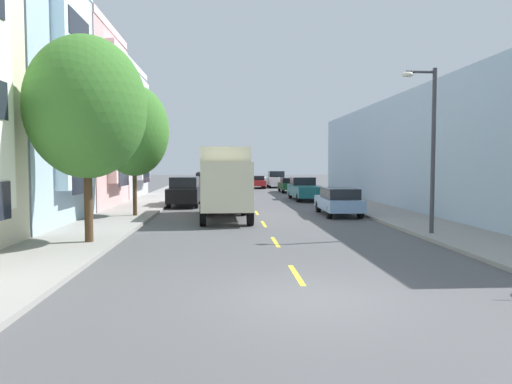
# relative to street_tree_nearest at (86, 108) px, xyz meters

# --- Properties ---
(ground_plane) EXTENTS (160.00, 160.00, 0.00)m
(ground_plane) POSITION_rel_street_tree_nearest_xyz_m (6.40, 23.35, -4.66)
(ground_plane) COLOR #4C4C4F
(sidewalk_left) EXTENTS (3.20, 120.00, 0.14)m
(sidewalk_left) POSITION_rel_street_tree_nearest_xyz_m (-0.70, 21.35, -4.59)
(sidewalk_left) COLOR gray
(sidewalk_left) RESTS_ON ground_plane
(sidewalk_right) EXTENTS (3.20, 120.00, 0.14)m
(sidewalk_right) POSITION_rel_street_tree_nearest_xyz_m (13.50, 21.35, -4.59)
(sidewalk_right) COLOR gray
(sidewalk_right) RESTS_ON ground_plane
(lane_centerline_dashes) EXTENTS (0.14, 47.20, 0.01)m
(lane_centerline_dashes) POSITION_rel_street_tree_nearest_xyz_m (6.40, 17.85, -4.66)
(lane_centerline_dashes) COLOR yellow
(lane_centerline_dashes) RESTS_ON ground_plane
(townhouse_third_rose) EXTENTS (11.27, 8.40, 11.26)m
(townhouse_third_rose) POSITION_rel_street_tree_nearest_xyz_m (-7.53, 13.88, 0.77)
(townhouse_third_rose) COLOR #CC9E9E
(townhouse_third_rose) RESTS_ON ground_plane
(townhouse_fourth_dove_grey) EXTENTS (12.21, 8.40, 10.55)m
(townhouse_fourth_dove_grey) POSITION_rel_street_tree_nearest_xyz_m (-8.00, 22.48, 0.41)
(townhouse_fourth_dove_grey) COLOR #A8A8AD
(townhouse_fourth_dove_grey) RESTS_ON ground_plane
(apartment_block_opposite) EXTENTS (10.00, 36.00, 7.02)m
(apartment_block_opposite) POSITION_rel_street_tree_nearest_xyz_m (20.10, 13.35, -1.15)
(apartment_block_opposite) COLOR #9EB7CC
(apartment_block_opposite) RESTS_ON ground_plane
(street_tree_nearest) EXTENTS (3.98, 3.98, 6.91)m
(street_tree_nearest) POSITION_rel_street_tree_nearest_xyz_m (0.00, 0.00, 0.00)
(street_tree_nearest) COLOR #47331E
(street_tree_nearest) RESTS_ON sidewalk_left
(street_tree_second) EXTENTS (3.54, 3.54, 6.66)m
(street_tree_second) POSITION_rel_street_tree_nearest_xyz_m (-0.00, 8.23, -0.19)
(street_tree_second) COLOR #47331E
(street_tree_second) RESTS_ON sidewalk_left
(street_lamp) EXTENTS (1.35, 0.28, 6.23)m
(street_lamp) POSITION_rel_street_tree_nearest_xyz_m (12.34, 1.21, -0.88)
(street_lamp) COLOR #38383D
(street_lamp) RESTS_ON sidewalk_right
(delivery_box_truck) EXTENTS (2.61, 7.51, 3.60)m
(delivery_box_truck) POSITION_rel_street_tree_nearest_xyz_m (4.59, 7.98, -2.66)
(delivery_box_truck) COLOR beige
(delivery_box_truck) RESTS_ON ground_plane
(parked_wagon_sky) EXTENTS (1.93, 4.74, 1.50)m
(parked_wagon_sky) POSITION_rel_street_tree_nearest_xyz_m (10.73, 8.80, -3.86)
(parked_wagon_sky) COLOR #7A9EC6
(parked_wagon_sky) RESTS_ON ground_plane
(parked_pickup_teal) EXTENTS (2.13, 5.35, 1.73)m
(parked_pickup_teal) POSITION_rel_street_tree_nearest_xyz_m (10.74, 19.56, -3.83)
(parked_pickup_teal) COLOR #195B60
(parked_pickup_teal) RESTS_ON ground_plane
(parked_suv_black) EXTENTS (2.03, 4.83, 1.93)m
(parked_suv_black) POSITION_rel_street_tree_nearest_xyz_m (1.98, 14.96, -3.68)
(parked_suv_black) COLOR black
(parked_suv_black) RESTS_ON ground_plane
(parked_suv_white) EXTENTS (2.02, 4.83, 1.93)m
(parked_suv_white) POSITION_rel_street_tree_nearest_xyz_m (10.60, 39.07, -3.68)
(parked_suv_white) COLOR silver
(parked_suv_white) RESTS_ON ground_plane
(parked_sedan_forest) EXTENTS (1.82, 4.51, 1.43)m
(parked_sedan_forest) POSITION_rel_street_tree_nearest_xyz_m (10.88, 29.57, -3.91)
(parked_sedan_forest) COLOR #194C28
(parked_sedan_forest) RESTS_ON ground_plane
(parked_pickup_burgundy) EXTENTS (2.01, 5.30, 1.73)m
(parked_pickup_burgundy) POSITION_rel_street_tree_nearest_xyz_m (2.13, 40.18, -3.83)
(parked_pickup_burgundy) COLOR maroon
(parked_pickup_burgundy) RESTS_ON ground_plane
(parked_pickup_champagne) EXTENTS (2.12, 5.34, 1.73)m
(parked_pickup_champagne) POSITION_rel_street_tree_nearest_xyz_m (1.93, 46.65, -3.83)
(parked_pickup_champagne) COLOR tan
(parked_pickup_champagne) RESTS_ON ground_plane
(moving_red_sedan) EXTENTS (1.80, 4.50, 1.43)m
(moving_red_sedan) POSITION_rel_street_tree_nearest_xyz_m (8.20, 37.43, -3.91)
(moving_red_sedan) COLOR #AD1E1E
(moving_red_sedan) RESTS_ON ground_plane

